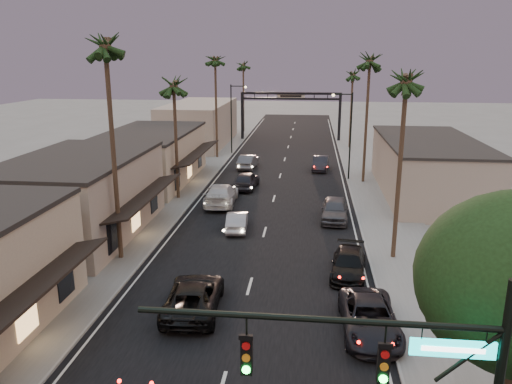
% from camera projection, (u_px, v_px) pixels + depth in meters
% --- Properties ---
extents(ground, '(200.00, 200.00, 0.00)m').
position_uv_depth(ground, '(276.00, 190.00, 48.07)').
color(ground, slate).
rests_on(ground, ground).
extents(road, '(14.00, 120.00, 0.02)m').
position_uv_depth(road, '(280.00, 178.00, 52.87)').
color(road, black).
rests_on(road, ground).
extents(sidewalk_left, '(5.00, 92.00, 0.12)m').
position_uv_depth(sidewalk_left, '(205.00, 162.00, 60.58)').
color(sidewalk_left, slate).
rests_on(sidewalk_left, ground).
extents(sidewalk_right, '(5.00, 92.00, 0.12)m').
position_uv_depth(sidewalk_right, '(364.00, 166.00, 58.56)').
color(sidewalk_right, slate).
rests_on(sidewalk_right, ground).
extents(storefront_mid, '(8.00, 14.00, 5.50)m').
position_uv_depth(storefront_mid, '(80.00, 198.00, 35.31)').
color(storefront_mid, gray).
rests_on(storefront_mid, ground).
extents(storefront_far, '(8.00, 16.00, 5.00)m').
position_uv_depth(storefront_far, '(151.00, 158.00, 50.72)').
color(storefront_far, tan).
rests_on(storefront_far, ground).
extents(storefront_dist, '(8.00, 20.00, 6.00)m').
position_uv_depth(storefront_dist, '(200.00, 124.00, 72.65)').
color(storefront_dist, gray).
rests_on(storefront_dist, ground).
extents(building_right, '(8.00, 18.00, 5.00)m').
position_uv_depth(building_right, '(428.00, 168.00, 45.93)').
color(building_right, gray).
rests_on(building_right, ground).
extents(traffic_signal, '(8.51, 0.22, 7.80)m').
position_uv_depth(traffic_signal, '(412.00, 383.00, 11.61)').
color(traffic_signal, black).
rests_on(traffic_signal, ground).
extents(arch, '(15.20, 0.40, 7.27)m').
position_uv_depth(arch, '(291.00, 104.00, 75.40)').
color(arch, black).
rests_on(arch, ground).
extents(streetlight_right, '(2.13, 0.30, 9.00)m').
position_uv_depth(streetlight_right, '(348.00, 129.00, 50.74)').
color(streetlight_right, black).
rests_on(streetlight_right, ground).
extents(streetlight_left, '(2.13, 0.30, 9.00)m').
position_uv_depth(streetlight_left, '(233.00, 113.00, 64.68)').
color(streetlight_left, black).
rests_on(streetlight_left, ground).
extents(palm_lb, '(3.20, 3.20, 15.20)m').
position_uv_depth(palm_lb, '(105.00, 39.00, 28.21)').
color(palm_lb, '#38281C').
rests_on(palm_lb, ground).
extents(palm_lc, '(3.20, 3.20, 12.20)m').
position_uv_depth(palm_lc, '(173.00, 81.00, 42.41)').
color(palm_lc, '#38281C').
rests_on(palm_lc, ground).
extents(palm_ld, '(3.20, 3.20, 14.20)m').
position_uv_depth(palm_ld, '(215.00, 57.00, 60.12)').
color(palm_ld, '#38281C').
rests_on(palm_ld, ground).
extents(palm_ra, '(3.20, 3.20, 13.20)m').
position_uv_depth(palm_ra, '(407.00, 74.00, 28.81)').
color(palm_ra, '#38281C').
rests_on(palm_ra, ground).
extents(palm_rb, '(3.20, 3.20, 14.20)m').
position_uv_depth(palm_rb, '(370.00, 57.00, 47.74)').
color(palm_rb, '#38281C').
rests_on(palm_rb, ground).
extents(palm_rc, '(3.20, 3.20, 12.20)m').
position_uv_depth(palm_rc, '(353.00, 72.00, 67.43)').
color(palm_rc, '#38281C').
rests_on(palm_rc, ground).
extents(palm_far, '(3.20, 3.20, 13.20)m').
position_uv_depth(palm_far, '(243.00, 63.00, 82.40)').
color(palm_far, '#38281C').
rests_on(palm_far, ground).
extents(oncoming_pickup, '(2.95, 5.82, 1.58)m').
position_uv_depth(oncoming_pickup, '(194.00, 296.00, 25.08)').
color(oncoming_pickup, black).
rests_on(oncoming_pickup, ground).
extents(oncoming_silver, '(1.78, 4.25, 1.37)m').
position_uv_depth(oncoming_silver, '(237.00, 221.00, 36.91)').
color(oncoming_silver, '#939398').
rests_on(oncoming_silver, ground).
extents(oncoming_white, '(2.70, 6.24, 1.79)m').
position_uv_depth(oncoming_white, '(221.00, 194.00, 43.27)').
color(oncoming_white, '#AEAEAE').
rests_on(oncoming_white, ground).
extents(oncoming_dgrey, '(2.36, 5.05, 1.67)m').
position_uv_depth(oncoming_dgrey, '(246.00, 180.00, 48.40)').
color(oncoming_dgrey, black).
rests_on(oncoming_dgrey, ground).
extents(oncoming_grey_far, '(2.08, 4.96, 1.59)m').
position_uv_depth(oncoming_grey_far, '(248.00, 162.00, 57.19)').
color(oncoming_grey_far, '#4A4B4F').
rests_on(oncoming_grey_far, ground).
extents(curbside_near, '(2.71, 5.56, 1.52)m').
position_uv_depth(curbside_near, '(370.00, 318.00, 23.03)').
color(curbside_near, black).
rests_on(curbside_near, ground).
extents(curbside_black, '(2.49, 5.00, 1.40)m').
position_uv_depth(curbside_black, '(349.00, 264.00, 29.20)').
color(curbside_black, black).
rests_on(curbside_black, ground).
extents(curbside_grey, '(2.31, 5.16, 1.72)m').
position_uv_depth(curbside_grey, '(335.00, 209.00, 39.09)').
color(curbside_grey, '#414246').
rests_on(curbside_grey, ground).
extents(curbside_far, '(2.03, 4.80, 1.54)m').
position_uv_depth(curbside_far, '(320.00, 163.00, 56.39)').
color(curbside_far, black).
rests_on(curbside_far, ground).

